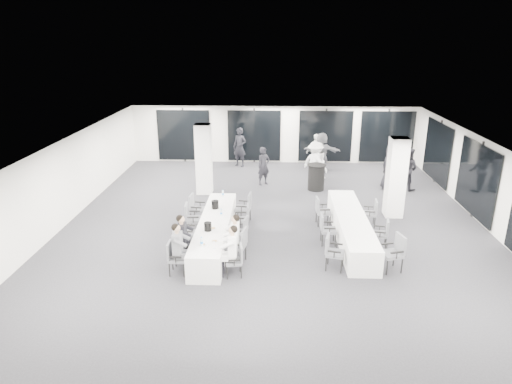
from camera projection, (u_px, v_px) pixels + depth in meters
room at (300, 176)px, 15.95m from camera, size 14.04×16.04×2.84m
column_left at (204, 159)px, 18.06m from camera, size 0.60×0.60×2.80m
column_right at (396, 178)px, 15.72m from camera, size 0.60×0.60×2.80m
banquet_table_main at (215, 232)px, 13.90m from camera, size 0.90×5.00×0.75m
banquet_table_side at (351, 227)px, 14.21m from camera, size 0.90×5.00×0.75m
cocktail_table at (316, 177)px, 18.69m from camera, size 0.77×0.77×1.07m
chair_main_left_near at (175, 256)px, 12.08m from camera, size 0.46×0.52×0.91m
chair_main_left_second at (179, 246)px, 12.63m from camera, size 0.55×0.58×0.91m
chair_main_left_mid at (186, 231)px, 13.68m from camera, size 0.44×0.50×0.87m
chair_main_left_fourth at (191, 217)px, 14.53m from camera, size 0.54×0.60×1.00m
chair_main_left_far at (196, 207)px, 15.38m from camera, size 0.54×0.59×0.99m
chair_main_right_near at (237, 259)px, 11.98m from camera, size 0.50×0.53×0.86m
chair_main_right_second at (239, 243)px, 12.62m from camera, size 0.62×0.65×1.04m
chair_main_right_mid at (241, 230)px, 13.62m from camera, size 0.55×0.59×0.94m
chair_main_right_fourth at (243, 218)px, 14.50m from camera, size 0.51×0.56×0.97m
chair_main_right_far at (245, 206)px, 15.38m from camera, size 0.57×0.62×1.03m
chair_side_left_near at (332, 250)px, 12.32m from camera, size 0.59×0.62×0.97m
chair_side_left_mid at (326, 227)px, 13.81m from camera, size 0.48×0.54×0.94m
chair_side_left_far at (321, 209)px, 15.22m from camera, size 0.52×0.57×0.95m
chair_side_right_near at (395, 250)px, 12.22m from camera, size 0.63×0.66×1.03m
chair_side_right_mid at (383, 232)px, 13.57m from camera, size 0.53×0.56×0.90m
chair_side_right_far at (372, 211)px, 15.12m from camera, size 0.50×0.55×0.91m
seated_guest_a at (180, 246)px, 11.98m from camera, size 0.50×0.38×1.44m
seated_guest_b at (184, 236)px, 12.55m from camera, size 0.50×0.38×1.44m
seated_guest_c at (230, 248)px, 11.87m from camera, size 0.50×0.38×1.44m
seated_guest_d at (233, 236)px, 12.57m from camera, size 0.50×0.38×1.44m
standing_guest_a at (264, 164)px, 19.23m from camera, size 0.86×0.83×1.84m
standing_guest_b at (318, 158)px, 20.05m from camera, size 1.03×0.91×1.83m
standing_guest_c at (315, 160)px, 19.32m from camera, size 1.45×1.41×2.08m
standing_guest_d at (316, 149)px, 21.51m from camera, size 1.25×0.92×1.90m
standing_guest_e at (391, 165)px, 18.53m from camera, size 1.09×1.20×2.12m
standing_guest_f at (322, 149)px, 21.12m from camera, size 2.01×1.08×2.08m
standing_guest_g at (240, 145)px, 21.90m from camera, size 0.98×0.91×2.14m
standing_guest_h at (408, 166)px, 18.61m from camera, size 1.09×1.11×2.00m
ice_bucket_near at (208, 227)px, 13.03m from camera, size 0.22×0.22×0.25m
ice_bucket_far at (215, 205)px, 14.69m from camera, size 0.23×0.23×0.26m
water_bottle_a at (202, 242)px, 12.08m from camera, size 0.08×0.08×0.24m
water_bottle_b at (221, 212)px, 14.11m from camera, size 0.07×0.07×0.21m
water_bottle_c at (223, 193)px, 15.82m from camera, size 0.07×0.07×0.21m
plate_a at (203, 244)px, 12.17m from camera, size 0.19×0.19×0.03m
plate_b at (215, 241)px, 12.37m from camera, size 0.22×0.22×0.03m
plate_c at (213, 228)px, 13.20m from camera, size 0.22×0.22×0.03m
wine_glass at (214, 243)px, 11.91m from camera, size 0.08×0.08×0.21m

